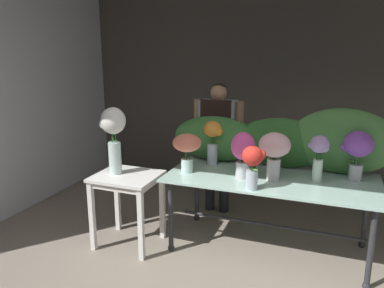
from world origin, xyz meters
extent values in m
plane|color=gray|center=(0.00, 1.79, 0.00)|extent=(7.88, 7.88, 0.00)
cube|color=#4C4742|center=(0.00, 3.58, 1.48)|extent=(5.62, 0.12, 2.97)
cube|color=silver|center=(-2.81, 1.79, 1.48)|extent=(0.12, 3.70, 2.97)
cube|color=#AFD7C9|center=(0.34, 1.69, 0.77)|extent=(2.04, 0.97, 0.02)
cylinder|color=#2D2D33|center=(-0.58, 1.31, 0.38)|extent=(0.05, 0.05, 0.76)
sphere|color=#2D2D33|center=(-0.58, 1.31, 0.03)|extent=(0.07, 0.07, 0.07)
cylinder|color=#2D2D33|center=(1.26, 1.31, 0.38)|extent=(0.05, 0.05, 0.76)
sphere|color=#2D2D33|center=(1.26, 1.31, 0.03)|extent=(0.07, 0.07, 0.07)
cylinder|color=#2D2D33|center=(-0.58, 2.08, 0.38)|extent=(0.05, 0.05, 0.76)
sphere|color=#2D2D33|center=(-0.58, 2.08, 0.03)|extent=(0.07, 0.07, 0.07)
cylinder|color=#2D2D33|center=(1.26, 2.08, 0.38)|extent=(0.05, 0.05, 0.76)
sphere|color=#2D2D33|center=(1.26, 2.08, 0.03)|extent=(0.07, 0.07, 0.07)
cylinder|color=#2D2D33|center=(0.34, 1.69, 0.27)|extent=(1.84, 0.03, 0.03)
cube|color=white|center=(-1.05, 1.29, 0.75)|extent=(0.64, 0.56, 0.03)
cube|color=white|center=(-1.05, 1.29, 0.71)|extent=(0.58, 0.50, 0.06)
cube|color=white|center=(-1.33, 1.05, 0.37)|extent=(0.05, 0.05, 0.74)
cube|color=white|center=(-0.77, 1.05, 0.37)|extent=(0.05, 0.05, 0.74)
cube|color=white|center=(-1.33, 1.54, 0.37)|extent=(0.05, 0.05, 0.74)
cube|color=white|center=(-0.77, 1.54, 0.37)|extent=(0.05, 0.05, 0.74)
cylinder|color=#232328|center=(-0.53, 2.44, 0.41)|extent=(0.12, 0.12, 0.82)
cylinder|color=#232328|center=(-0.34, 2.44, 0.41)|extent=(0.12, 0.12, 0.82)
cube|color=#B2BCC6|center=(-0.43, 2.44, 1.11)|extent=(0.44, 0.22, 0.59)
cube|color=black|center=(-0.43, 2.32, 1.07)|extent=(0.37, 0.02, 0.71)
cylinder|color=tan|center=(-0.70, 2.44, 1.13)|extent=(0.09, 0.09, 0.55)
cylinder|color=tan|center=(-0.17, 2.44, 1.13)|extent=(0.09, 0.09, 0.55)
sphere|color=tan|center=(-0.43, 2.44, 1.50)|extent=(0.20, 0.20, 0.20)
ellipsoid|color=black|center=(-0.43, 2.46, 1.56)|extent=(0.15, 0.15, 0.09)
ellipsoid|color=#387033|center=(-0.34, 2.06, 1.03)|extent=(0.99, 0.32, 0.50)
ellipsoid|color=#2D6028|center=(0.38, 2.06, 1.05)|extent=(1.00, 0.21, 0.53)
ellipsoid|color=#477F3D|center=(0.98, 2.06, 1.12)|extent=(1.04, 0.27, 0.67)
cylinder|color=silver|center=(-0.33, 1.89, 0.90)|extent=(0.11, 0.11, 0.23)
cylinder|color=#9EBCB2|center=(-0.33, 1.89, 0.83)|extent=(0.10, 0.10, 0.10)
cylinder|color=#2D6028|center=(-0.31, 1.89, 0.96)|extent=(0.01, 0.01, 0.33)
cylinder|color=#2D6028|center=(-0.35, 1.92, 0.96)|extent=(0.01, 0.01, 0.33)
cylinder|color=#2D6028|center=(-0.34, 1.88, 0.96)|extent=(0.01, 0.01, 0.33)
ellipsoid|color=orange|center=(-0.33, 1.89, 1.18)|extent=(0.20, 0.20, 0.17)
sphere|color=orange|center=(-0.38, 1.91, 1.17)|extent=(0.10, 0.10, 0.10)
sphere|color=orange|center=(-0.26, 1.87, 1.16)|extent=(0.09, 0.09, 0.09)
cylinder|color=silver|center=(0.23, 1.30, 0.87)|extent=(0.11, 0.11, 0.18)
cylinder|color=#9EBCB2|center=(0.23, 1.30, 0.82)|extent=(0.10, 0.10, 0.07)
cylinder|color=#2D6028|center=(0.26, 1.30, 0.92)|extent=(0.01, 0.01, 0.25)
cylinder|color=#2D6028|center=(0.23, 1.31, 0.92)|extent=(0.01, 0.01, 0.25)
cylinder|color=#2D6028|center=(0.21, 1.30, 0.92)|extent=(0.01, 0.01, 0.25)
cylinder|color=#2D6028|center=(0.23, 1.28, 0.92)|extent=(0.01, 0.01, 0.25)
ellipsoid|color=red|center=(0.23, 1.30, 1.10)|extent=(0.19, 0.19, 0.18)
sphere|color=red|center=(0.18, 1.30, 1.07)|extent=(0.06, 0.06, 0.06)
sphere|color=red|center=(0.30, 1.32, 1.11)|extent=(0.09, 0.09, 0.09)
ellipsoid|color=#477F3D|center=(0.26, 1.28, 0.98)|extent=(0.10, 0.10, 0.03)
cylinder|color=silver|center=(0.77, 1.72, 0.89)|extent=(0.09, 0.09, 0.22)
cylinder|color=#9EBCB2|center=(0.77, 1.72, 0.83)|extent=(0.08, 0.08, 0.09)
cylinder|color=#28562D|center=(0.79, 1.72, 0.95)|extent=(0.01, 0.01, 0.31)
cylinder|color=#28562D|center=(0.77, 1.73, 0.95)|extent=(0.01, 0.01, 0.31)
cylinder|color=#28562D|center=(0.75, 1.72, 0.95)|extent=(0.01, 0.01, 0.31)
cylinder|color=#28562D|center=(0.77, 1.71, 0.95)|extent=(0.01, 0.01, 0.31)
ellipsoid|color=#B28ED1|center=(0.77, 1.72, 1.15)|extent=(0.17, 0.17, 0.17)
sphere|color=#B28ED1|center=(0.70, 1.73, 1.13)|extent=(0.06, 0.06, 0.06)
sphere|color=#B28ED1|center=(0.82, 1.71, 1.12)|extent=(0.08, 0.08, 0.08)
cylinder|color=silver|center=(1.11, 1.89, 0.86)|extent=(0.13, 0.13, 0.16)
cylinder|color=#9EBCB2|center=(1.11, 1.89, 0.82)|extent=(0.12, 0.12, 0.07)
cylinder|color=#477F3D|center=(1.13, 1.89, 0.93)|extent=(0.01, 0.01, 0.27)
cylinder|color=#477F3D|center=(1.11, 1.91, 0.93)|extent=(0.01, 0.01, 0.27)
cylinder|color=#477F3D|center=(1.08, 1.89, 0.93)|extent=(0.01, 0.01, 0.27)
cylinder|color=#477F3D|center=(1.11, 1.87, 0.93)|extent=(0.01, 0.01, 0.27)
ellipsoid|color=purple|center=(1.11, 1.89, 1.14)|extent=(0.27, 0.27, 0.25)
sphere|color=purple|center=(1.00, 1.90, 1.10)|extent=(0.10, 0.10, 0.10)
sphere|color=purple|center=(1.21, 1.87, 1.11)|extent=(0.07, 0.07, 0.07)
ellipsoid|color=#477F3D|center=(1.08, 1.93, 0.96)|extent=(0.11, 0.06, 0.03)
cylinder|color=silver|center=(-0.49, 1.55, 0.85)|extent=(0.12, 0.12, 0.14)
cylinder|color=#9EBCB2|center=(-0.49, 1.55, 0.81)|extent=(0.11, 0.11, 0.06)
cylinder|color=#28562D|center=(-0.47, 1.55, 0.91)|extent=(0.01, 0.01, 0.24)
cylinder|color=#28562D|center=(-0.50, 1.58, 0.91)|extent=(0.01, 0.01, 0.24)
cylinder|color=#28562D|center=(-0.52, 1.56, 0.91)|extent=(0.01, 0.01, 0.24)
cylinder|color=#28562D|center=(-0.49, 1.52, 0.91)|extent=(0.01, 0.01, 0.24)
ellipsoid|color=#EF7A60|center=(-0.49, 1.55, 1.09)|extent=(0.29, 0.29, 0.18)
sphere|color=#EF7A60|center=(-0.58, 1.53, 1.08)|extent=(0.07, 0.07, 0.07)
sphere|color=#EF7A60|center=(-0.42, 1.57, 1.07)|extent=(0.10, 0.10, 0.10)
cylinder|color=silver|center=(0.37, 1.62, 0.89)|extent=(0.13, 0.13, 0.21)
cylinder|color=#9EBCB2|center=(0.37, 1.62, 0.83)|extent=(0.12, 0.12, 0.09)
cylinder|color=#477F3D|center=(0.39, 1.63, 0.93)|extent=(0.01, 0.01, 0.27)
cylinder|color=#477F3D|center=(0.37, 1.65, 0.93)|extent=(0.01, 0.01, 0.27)
cylinder|color=#477F3D|center=(0.34, 1.62, 0.93)|extent=(0.01, 0.01, 0.27)
cylinder|color=#477F3D|center=(0.36, 1.60, 0.93)|extent=(0.01, 0.01, 0.27)
ellipsoid|color=#EFB2BC|center=(0.37, 1.62, 1.13)|extent=(0.30, 0.30, 0.23)
sphere|color=#EFB2BC|center=(0.27, 1.62, 1.10)|extent=(0.10, 0.10, 0.10)
sphere|color=#EFB2BC|center=(0.47, 1.62, 1.09)|extent=(0.08, 0.08, 0.08)
ellipsoid|color=#387033|center=(0.38, 1.65, 1.01)|extent=(0.10, 0.05, 0.03)
cylinder|color=silver|center=(0.08, 1.58, 0.86)|extent=(0.13, 0.13, 0.16)
cylinder|color=#9EBCB2|center=(0.08, 1.58, 0.82)|extent=(0.12, 0.12, 0.07)
cylinder|color=#477F3D|center=(0.10, 1.58, 0.91)|extent=(0.01, 0.01, 0.23)
cylinder|color=#477F3D|center=(0.05, 1.61, 0.91)|extent=(0.01, 0.01, 0.23)
cylinder|color=#477F3D|center=(0.06, 1.56, 0.91)|extent=(0.01, 0.01, 0.23)
ellipsoid|color=#E54C9E|center=(0.08, 1.58, 1.10)|extent=(0.23, 0.23, 0.27)
sphere|color=#E54C9E|center=(0.01, 1.60, 1.13)|extent=(0.09, 0.09, 0.09)
sphere|color=#E54C9E|center=(0.16, 1.57, 1.08)|extent=(0.07, 0.07, 0.07)
ellipsoid|color=#28562D|center=(0.08, 1.62, 0.96)|extent=(0.11, 0.06, 0.03)
cylinder|color=silver|center=(-1.18, 1.29, 0.93)|extent=(0.13, 0.13, 0.33)
cylinder|color=#9EBCB2|center=(-1.18, 1.29, 0.84)|extent=(0.12, 0.12, 0.14)
cylinder|color=#2D6028|center=(-1.16, 1.29, 1.01)|extent=(0.01, 0.01, 0.46)
cylinder|color=#2D6028|center=(-1.20, 1.32, 1.01)|extent=(0.01, 0.01, 0.46)
cylinder|color=#2D6028|center=(-1.19, 1.28, 1.01)|extent=(0.01, 0.01, 0.46)
ellipsoid|color=white|center=(-1.18, 1.29, 1.32)|extent=(0.25, 0.25, 0.27)
sphere|color=white|center=(-1.27, 1.28, 1.28)|extent=(0.11, 0.11, 0.11)
camera|label=1|loc=(0.88, -1.94, 2.04)|focal=35.96mm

